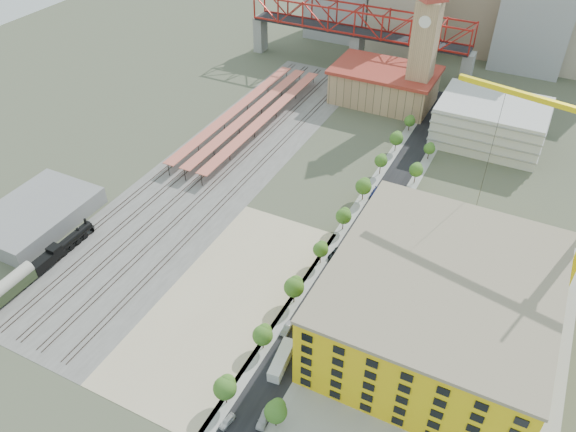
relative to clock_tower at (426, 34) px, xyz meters
The scene contains 31 objects.
ground 85.36m from the clock_tower, 95.71° to the right, with size 400.00×400.00×0.00m, color #474C38.
ballast_strip 81.63m from the clock_tower, 125.15° to the right, with size 36.00×165.00×0.06m, color #605E59.
dirt_lot 115.74m from the clock_tower, 96.14° to the right, with size 28.00×67.00×0.06m, color tan.
street_asphalt 71.48m from the clock_tower, 82.98° to the right, with size 12.00×170.00×0.06m, color black.
sidewalk_west 71.08m from the clock_tower, 87.80° to the right, with size 3.00×170.00×0.04m, color gray.
sidewalk_east 72.31m from the clock_tower, 78.27° to the right, with size 3.00×170.00×0.04m, color gray.
construction_pad 110.41m from the clock_tower, 69.69° to the right, with size 50.00×90.00×0.06m, color gray.
rail_tracks 82.57m from the clock_tower, 126.24° to the right, with size 26.56×160.00×0.18m.
platform_canopies 65.08m from the clock_tower, 144.47° to the right, with size 16.00×80.00×4.12m.
station_hall 25.65m from the clock_tower, behind, with size 38.00×24.00×13.10m.
clock_tower is the anchor object (origin of this frame).
parking_garage 36.81m from the clock_tower, 19.64° to the right, with size 34.00×26.00×14.00m, color silver.
truss_bridge 42.56m from the clock_tower, 142.85° to the left, with size 94.00×9.60×25.60m.
construction_building 107.36m from the clock_tower, 71.22° to the right, with size 44.60×50.60×18.80m.
warehouse 135.13m from the clock_tower, 123.93° to the right, with size 22.00×32.00×5.00m, color gray.
street_trees 80.70m from the clock_tower, 83.91° to the right, with size 15.40×124.40×8.00m.
distant_hills 213.32m from the clock_tower, 78.30° to the left, with size 647.00×264.00×227.00m.
locomotive 132.09m from the clock_tower, 116.64° to the right, with size 2.78×21.45×5.36m.
coach 149.53m from the clock_tower, 113.19° to the right, with size 3.08×17.87×5.61m.
site_trailer_a 125.28m from the clock_tower, 86.25° to the right, with size 2.64×10.03×2.74m, color silver.
site_trailer_b 105.80m from the clock_tower, 85.51° to the right, with size 2.67×10.13×2.77m, color silver.
site_trailer_c 95.69m from the clock_tower, 85.00° to the right, with size 2.65×10.06×2.75m, color silver.
site_trailer_d 89.49m from the clock_tower, 84.61° to the right, with size 2.60×9.90×2.71m, color silver.
car_0 141.71m from the clock_tower, 87.94° to the right, with size 1.54×3.82×1.30m, color beige.
car_1 116.96m from the clock_tower, 87.48° to the right, with size 1.53×4.38×1.44m, color gray.
car_2 90.60m from the clock_tower, 86.67° to the right, with size 2.35×5.09×1.41m, color black.
car_3 63.02m from the clock_tower, 84.92° to the right, with size 2.04×5.02×1.46m, color navy.
car_4 138.66m from the clock_tower, 85.35° to the right, with size 1.85×4.61×1.57m, color silver.
car_5 105.75m from the clock_tower, 83.81° to the right, with size 1.58×4.53×1.49m, color gray.
car_6 65.41m from the clock_tower, 79.28° to the right, with size 2.60×5.64×1.57m, color black.
car_7 60.86m from the clock_tower, 78.26° to the right, with size 2.19×5.39×1.56m, color navy.
Camera 1 is at (50.01, -106.63, 97.29)m, focal length 35.00 mm.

